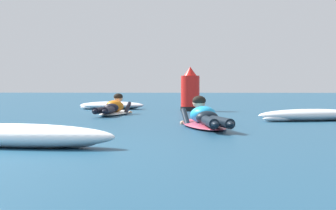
% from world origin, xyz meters
% --- Properties ---
extents(ground_plane, '(120.00, 120.00, 0.00)m').
position_xyz_m(ground_plane, '(0.00, 10.00, 0.00)').
color(ground_plane, navy).
extents(surfer_near, '(0.99, 2.66, 0.54)m').
position_xyz_m(surfer_near, '(3.18, 3.69, 0.14)').
color(surfer_near, '#E54C66').
rests_on(surfer_near, ground).
extents(surfer_far, '(0.62, 2.46, 0.54)m').
position_xyz_m(surfer_far, '(1.00, 7.75, 0.14)').
color(surfer_far, white).
rests_on(surfer_far, ground).
extents(whitewater_front, '(1.90, 1.17, 0.22)m').
position_xyz_m(whitewater_front, '(0.29, 11.31, 0.10)').
color(whitewater_front, white).
rests_on(whitewater_front, ground).
extents(whitewater_mid_left, '(2.20, 0.83, 0.25)m').
position_xyz_m(whitewater_mid_left, '(1.30, 0.61, 0.11)').
color(whitewater_mid_left, white).
rests_on(whitewater_mid_left, ground).
extents(whitewater_back, '(2.18, 1.32, 0.22)m').
position_xyz_m(whitewater_back, '(5.10, 5.74, 0.10)').
color(whitewater_back, white).
rests_on(whitewater_back, ground).
extents(channel_marker_buoy, '(0.52, 0.52, 1.19)m').
position_xyz_m(channel_marker_buoy, '(2.64, 10.13, 0.49)').
color(channel_marker_buoy, red).
rests_on(channel_marker_buoy, ground).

